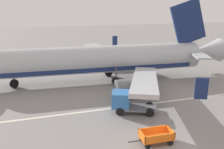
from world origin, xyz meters
The scene contains 5 objects.
ground_plane centered at (0.00, 0.00, 0.00)m, with size 220.00×220.00×0.00m, color gray.
apron_stripe centered at (0.00, 7.73, 0.01)m, with size 120.00×0.36×0.01m, color silver.
airplane centered at (0.05, 17.15, 3.05)m, with size 37.65×30.24×11.34m.
baggage_cart_second_in_row centered at (-0.14, 0.33, 0.60)m, with size 3.57×1.48×1.07m.
service_truck_beside_carts centered at (-0.36, 6.52, 1.10)m, with size 4.77×3.42×2.10m.
Camera 1 is at (-8.51, -15.01, 10.42)m, focal length 39.88 mm.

